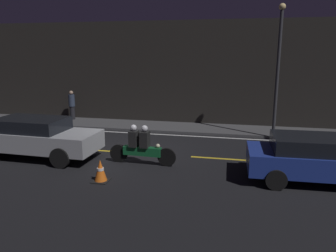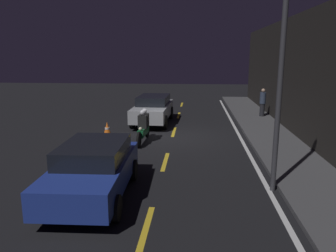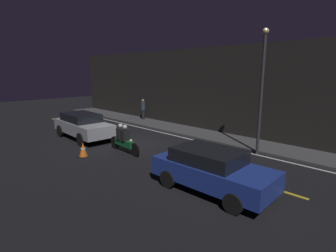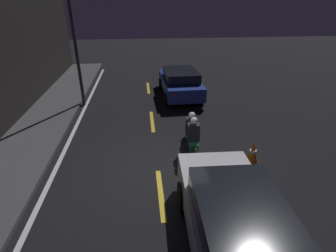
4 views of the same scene
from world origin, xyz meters
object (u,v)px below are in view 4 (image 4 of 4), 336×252
hatchback_silver (238,229)px  sedan_blue (180,82)px  motorcycle (192,136)px  traffic_cone_near (253,153)px  street_lamp (74,34)px

hatchback_silver → sedan_blue: 9.51m
hatchback_silver → motorcycle: bearing=3.2°
traffic_cone_near → street_lamp: size_ratio=0.12×
sedan_blue → motorcycle: sedan_blue is taller
hatchback_silver → motorcycle: (3.95, 0.10, -0.15)m
hatchback_silver → motorcycle: size_ratio=1.91×
sedan_blue → traffic_cone_near: bearing=-169.7°
traffic_cone_near → street_lamp: 8.71m
sedan_blue → street_lamp: (-0.75, 4.73, 2.49)m
hatchback_silver → traffic_cone_near: (3.23, -1.67, -0.47)m
hatchback_silver → sedan_blue: bearing=-0.1°
traffic_cone_near → street_lamp: (5.53, 6.08, 2.90)m
sedan_blue → traffic_cone_near: 6.43m
motorcycle → traffic_cone_near: bearing=-109.7°
sedan_blue → street_lamp: size_ratio=0.71×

